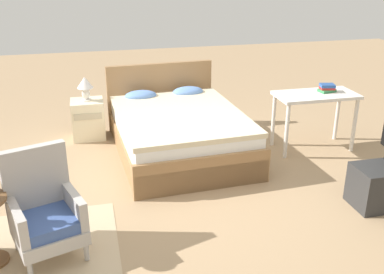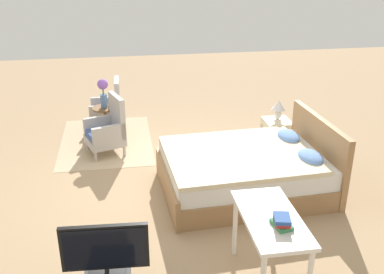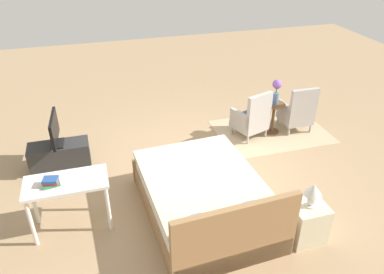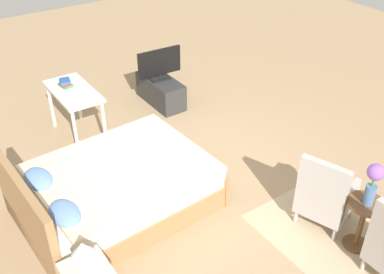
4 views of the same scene
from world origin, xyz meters
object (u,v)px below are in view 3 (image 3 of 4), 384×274
Objects in this scene: armchair_by_window_left at (297,112)px; armchair_by_window_right at (252,119)px; vanity_desk at (67,188)px; tv_stand at (60,156)px; table_lamp at (313,192)px; bed at (205,199)px; nightstand at (307,222)px; tv_flatscreen at (54,130)px; side_table at (273,115)px; flower_vase at (277,89)px; book_stack at (51,182)px.

armchair_by_window_right is at bearing -0.19° from armchair_by_window_left.
tv_stand is at bearing -83.26° from vanity_desk.
armchair_by_window_left is at bearing -117.32° from table_lamp.
table_lamp is (-1.11, 0.78, 0.46)m from bed.
tv_flatscreen is (3.05, -2.58, 0.42)m from nightstand.
vanity_desk reaches higher than tv_stand.
side_table is 0.82× the size of tv_flatscreen.
flower_vase is 2.87m from nightstand.
table_lamp is 1.47× the size of book_stack.
flower_vase reaches higher than tv_stand.
nightstand is at bearing 81.27° from armchair_by_window_right.
armchair_by_window_right is at bearing -98.73° from nightstand.
table_lamp is at bearing 139.75° from tv_flatscreen.
flower_vase is 3.92m from tv_flatscreen.
armchair_by_window_left is 1.24× the size of tv_flatscreen.
book_stack is (3.43, 1.59, 0.42)m from armchair_by_window_right.
armchair_by_window_left is 0.95m from armchair_by_window_right.
tv_stand is at bearing -40.26° from nightstand.
armchair_by_window_right is 1.24× the size of tv_flatscreen.
armchair_by_window_left is at bearing -179.54° from tv_flatscreen.
flower_vase is at bearing -157.26° from book_stack.
flower_vase reaches higher than nightstand.
side_table is 1.26× the size of flower_vase.
nightstand is at bearing 161.27° from book_stack.
vanity_desk is 0.24m from book_stack.
bed is 2.41× the size of armchair_by_window_right.
nightstand is 1.64× the size of table_lamp.
nightstand is 0.73× the size of tv_flatscreen.
nightstand is 3.08m from vanity_desk.
bed reaches higher than armchair_by_window_left.
bed is 2.64m from tv_stand.
table_lamp is at bearing 161.26° from book_stack.
armchair_by_window_right reaches higher than side_table.
nightstand is at bearing 139.76° from tv_flatscreen.
table_lamp reaches higher than nightstand.
book_stack reaches higher than side_table.
tv_stand is 0.48m from tv_flatscreen.
nightstand is 2.41× the size of book_stack.
bed is 3.68× the size of side_table.
armchair_by_window_left is 0.71m from flower_vase.
side_table is at bearing -108.05° from table_lamp.
side_table is 0.63× the size of tv_stand.
nightstand is 0.52× the size of vanity_desk.
tv_flatscreen is (0.00, -0.00, 0.48)m from tv_stand.
vanity_desk is at bearing 23.15° from flower_vase.
book_stack reaches higher than nightstand.
armchair_by_window_right is at bearing -98.73° from table_lamp.
table_lamp is (0.87, 2.66, -0.14)m from flower_vase.
bed is at bearing 172.49° from book_stack.
book_stack is at bearing -7.51° from bed.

